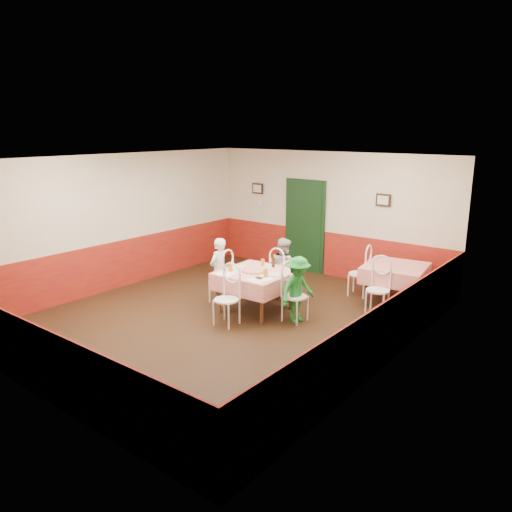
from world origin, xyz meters
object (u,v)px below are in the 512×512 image
Objects in this scene: chair_near at (226,300)px; chair_second_b at (378,290)px; main_table at (256,291)px; chair_far at (282,277)px; glass_c at (263,262)px; chair_left at (221,279)px; glass_a at (230,267)px; diner_right at (298,290)px; chair_second_a at (359,274)px; wallet at (259,278)px; pizza at (254,271)px; glass_b at (266,273)px; beer_bottle at (273,262)px; chair_right at (295,297)px; diner_left at (219,270)px; diner_far at (283,268)px; second_table at (394,284)px.

chair_near and chair_second_b have the same top height.
chair_far is (-0.02, 0.85, 0.08)m from main_table.
chair_second_b is 6.78× the size of glass_c.
glass_a is at bearing 56.43° from chair_left.
diner_right is at bearing 39.49° from chair_near.
chair_second_a is 2.44m from wallet.
pizza is 0.94m from diner_right.
glass_b reaches higher than pizza.
glass_c is (-0.13, 0.38, 0.45)m from main_table.
chair_near is 3.85× the size of beer_bottle.
chair_left is at bearing -52.26° from chair_second_a.
chair_near reaches higher than wallet.
chair_second_a is at bearing -135.03° from chair_far.
chair_second_a is (0.24, 1.95, 0.00)m from chair_right.
glass_a is 0.66× the size of beer_bottle.
chair_left is at bearing 151.67° from glass_a.
wallet is at bearing 72.12° from diner_left.
diner_right is (-0.19, -1.95, 0.14)m from chair_second_a.
chair_second_a reaches higher than main_table.
glass_a is at bearing 85.60° from diner_far.
pizza is 3.71× the size of wallet.
chair_right is 1.00× the size of chair_near.
chair_right is at bearing 1.45° from main_table.
diner_right is (0.92, -0.88, -0.03)m from diner_far.
wallet is 1.26m from diner_left.
glass_a is 1.25m from diner_far.
chair_second_a is 2.32m from pizza.
beer_bottle is 0.19× the size of diner_left.
second_table is 2.66m from glass_b.
chair_far is 0.73× the size of diner_far.
chair_right is 1.00× the size of chair_far.
wallet is at bearing -38.99° from pizza.
pizza is at bearing -132.76° from second_table.
chair_left is 2.96m from chair_second_b.
diner_right reaches higher than beer_bottle.
glass_b is at bearing -26.72° from chair_second_a.
chair_right is at bearing 23.10° from glass_b.
chair_second_b is at bearing 43.95° from wallet.
chair_second_b is at bearing 36.88° from chair_second_a.
chair_right is 1.00× the size of chair_second_b.
chair_second_b is at bearing 34.20° from glass_a.
pizza is at bearing -121.75° from main_table.
beer_bottle is at bearing 4.03° from glass_c.
chair_second_b is 8.18× the size of wallet.
diner_far is (0.35, 1.18, -0.23)m from glass_a.
second_table is 0.89× the size of diner_left.
second_table is at bearing 121.37° from chair_left.
chair_second_b is at bearing 110.13° from diner_left.
chair_left is 0.77× the size of diner_right.
chair_near reaches higher than main_table.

